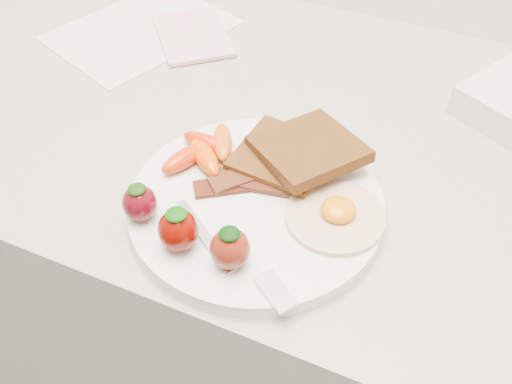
% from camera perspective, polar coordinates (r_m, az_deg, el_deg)
% --- Properties ---
extents(counter, '(2.00, 0.60, 0.90)m').
position_cam_1_polar(counter, '(1.07, 2.30, -12.15)').
color(counter, gray).
rests_on(counter, ground).
extents(plate, '(0.27, 0.27, 0.02)m').
position_cam_1_polar(plate, '(0.61, 0.00, -1.26)').
color(plate, white).
rests_on(plate, counter).
extents(toast_lower, '(0.10, 0.10, 0.01)m').
position_cam_1_polar(toast_lower, '(0.64, 2.71, 3.57)').
color(toast_lower, black).
rests_on(toast_lower, plate).
extents(toast_upper, '(0.14, 0.14, 0.02)m').
position_cam_1_polar(toast_upper, '(0.63, 5.24, 4.32)').
color(toast_upper, black).
rests_on(toast_upper, toast_lower).
extents(fried_egg, '(0.11, 0.11, 0.02)m').
position_cam_1_polar(fried_egg, '(0.58, 7.98, -2.23)').
color(fried_egg, silver).
rests_on(fried_egg, plate).
extents(bacon_strips, '(0.11, 0.10, 0.01)m').
position_cam_1_polar(bacon_strips, '(0.61, -0.67, 1.24)').
color(bacon_strips, '#380B06').
rests_on(bacon_strips, plate).
extents(baby_carrots, '(0.07, 0.11, 0.02)m').
position_cam_1_polar(baby_carrots, '(0.64, -5.17, 4.19)').
color(baby_carrots, red).
rests_on(baby_carrots, plate).
extents(strawberries, '(0.14, 0.05, 0.05)m').
position_cam_1_polar(strawberries, '(0.55, -7.19, -3.59)').
color(strawberries, '#4E0610').
rests_on(strawberries, plate).
extents(fork, '(0.16, 0.09, 0.00)m').
position_cam_1_polar(fork, '(0.54, -2.09, -6.74)').
color(fork, silver).
rests_on(fork, plate).
extents(paper_sheet, '(0.27, 0.31, 0.00)m').
position_cam_1_polar(paper_sheet, '(0.92, -11.36, 15.62)').
color(paper_sheet, silver).
rests_on(paper_sheet, counter).
extents(notepad, '(0.17, 0.17, 0.01)m').
position_cam_1_polar(notepad, '(0.89, -6.35, 15.32)').
color(notepad, '#DCA6B1').
rests_on(notepad, paper_sheet).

